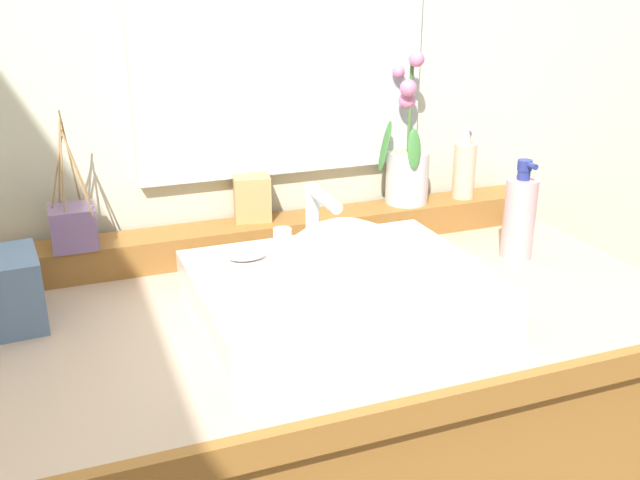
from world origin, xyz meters
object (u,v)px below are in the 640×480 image
at_px(reed_diffuser, 73,226).
at_px(trinket_box, 252,198).
at_px(soap_bar, 247,253).
at_px(soap_dispenser, 464,168).
at_px(potted_plant, 407,164).
at_px(sink_basin, 343,295).
at_px(lotion_bottle, 520,216).

xyz_separation_m(reed_diffuser, trinket_box, (0.34, 0.03, 0.01)).
xyz_separation_m(soap_bar, soap_dispenser, (0.55, 0.22, 0.04)).
distance_m(potted_plant, soap_dispenser, 0.14).
distance_m(soap_bar, trinket_box, 0.25).
bearing_deg(reed_diffuser, sink_basin, -39.71).
bearing_deg(soap_bar, sink_basin, -41.26).
bearing_deg(sink_basin, potted_plant, 49.72).
relative_size(soap_dispenser, trinket_box, 1.75).
height_order(soap_bar, soap_dispenser, soap_dispenser).
bearing_deg(potted_plant, sink_basin, -130.28).
xyz_separation_m(sink_basin, potted_plant, (0.29, 0.34, 0.11)).
height_order(soap_bar, potted_plant, potted_plant).
relative_size(sink_basin, trinket_box, 5.12).
distance_m(potted_plant, lotion_bottle, 0.26).
relative_size(potted_plant, lotion_bottle, 1.63).
relative_size(sink_basin, lotion_bottle, 2.35).
xyz_separation_m(reed_diffuser, lotion_bottle, (0.81, -0.20, -0.02)).
relative_size(sink_basin, soap_dispenser, 2.92).
bearing_deg(soap_dispenser, trinket_box, 177.44).
bearing_deg(soap_dispenser, lotion_bottle, -90.15).
distance_m(soap_bar, reed_diffuser, 0.34).
distance_m(reed_diffuser, lotion_bottle, 0.83).
bearing_deg(trinket_box, soap_bar, -97.76).
relative_size(trinket_box, lotion_bottle, 0.46).
relative_size(soap_bar, potted_plant, 0.22).
bearing_deg(potted_plant, soap_dispenser, -4.87).
height_order(soap_dispenser, lotion_bottle, soap_dispenser).
xyz_separation_m(soap_dispenser, trinket_box, (-0.47, 0.02, -0.02)).
bearing_deg(lotion_bottle, reed_diffuser, 166.21).
bearing_deg(reed_diffuser, lotion_bottle, -13.79).
bearing_deg(soap_dispenser, sink_basin, -142.04).
distance_m(soap_dispenser, trinket_box, 0.47).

